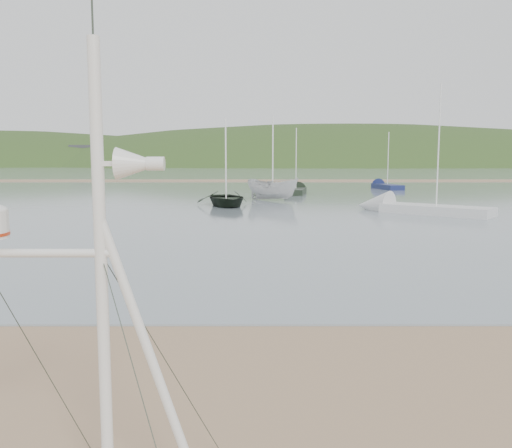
{
  "coord_description": "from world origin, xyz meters",
  "views": [
    {
      "loc": [
        2.01,
        -6.08,
        3.21
      ],
      "look_at": [
        2.02,
        1.0,
        2.35
      ],
      "focal_mm": 38.0,
      "sensor_mm": 36.0,
      "label": 1
    }
  ],
  "objects_px": {
    "sailboat_dark_mid": "(297,190)",
    "sailboat_blue_far": "(381,186)",
    "boat_dark": "(226,170)",
    "boat_white": "(273,171)",
    "sailboat_white_near": "(399,207)",
    "mast_rig": "(97,389)"
  },
  "relations": [
    {
      "from": "boat_white",
      "to": "sailboat_dark_mid",
      "type": "bearing_deg",
      "value": 19.6
    },
    {
      "from": "mast_rig",
      "to": "sailboat_white_near",
      "type": "bearing_deg",
      "value": 70.27
    },
    {
      "from": "sailboat_blue_far",
      "to": "mast_rig",
      "type": "bearing_deg",
      "value": -105.5
    },
    {
      "from": "sailboat_dark_mid",
      "to": "sailboat_white_near",
      "type": "xyz_separation_m",
      "value": [
        4.67,
        -17.47,
        -0.0
      ]
    },
    {
      "from": "mast_rig",
      "to": "sailboat_white_near",
      "type": "relative_size",
      "value": 0.64
    },
    {
      "from": "mast_rig",
      "to": "boat_dark",
      "type": "bearing_deg",
      "value": 91.07
    },
    {
      "from": "sailboat_dark_mid",
      "to": "sailboat_white_near",
      "type": "height_order",
      "value": "sailboat_white_near"
    },
    {
      "from": "mast_rig",
      "to": "sailboat_blue_far",
      "type": "distance_m",
      "value": 54.79
    },
    {
      "from": "sailboat_dark_mid",
      "to": "sailboat_blue_far",
      "type": "bearing_deg",
      "value": 39.49
    },
    {
      "from": "mast_rig",
      "to": "sailboat_dark_mid",
      "type": "xyz_separation_m",
      "value": [
        5.21,
        45.02,
        -0.93
      ]
    },
    {
      "from": "sailboat_white_near",
      "to": "mast_rig",
      "type": "bearing_deg",
      "value": -109.73
    },
    {
      "from": "boat_white",
      "to": "sailboat_white_near",
      "type": "distance_m",
      "value": 11.48
    },
    {
      "from": "mast_rig",
      "to": "boat_dark",
      "type": "distance_m",
      "value": 31.47
    },
    {
      "from": "boat_white",
      "to": "sailboat_white_near",
      "type": "height_order",
      "value": "sailboat_white_near"
    },
    {
      "from": "sailboat_dark_mid",
      "to": "sailboat_blue_far",
      "type": "xyz_separation_m",
      "value": [
        9.42,
        7.77,
        -0.0
      ]
    },
    {
      "from": "boat_dark",
      "to": "sailboat_blue_far",
      "type": "height_order",
      "value": "sailboat_blue_far"
    },
    {
      "from": "boat_dark",
      "to": "boat_white",
      "type": "distance_m",
      "value": 5.81
    },
    {
      "from": "mast_rig",
      "to": "sailboat_dark_mid",
      "type": "height_order",
      "value": "sailboat_dark_mid"
    },
    {
      "from": "boat_white",
      "to": "sailboat_white_near",
      "type": "relative_size",
      "value": 0.56
    },
    {
      "from": "boat_white",
      "to": "sailboat_white_near",
      "type": "xyz_separation_m",
      "value": [
        7.22,
        -8.7,
        -1.98
      ]
    },
    {
      "from": "boat_dark",
      "to": "sailboat_blue_far",
      "type": "bearing_deg",
      "value": 41.46
    },
    {
      "from": "mast_rig",
      "to": "sailboat_blue_far",
      "type": "relative_size",
      "value": 0.78
    }
  ]
}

